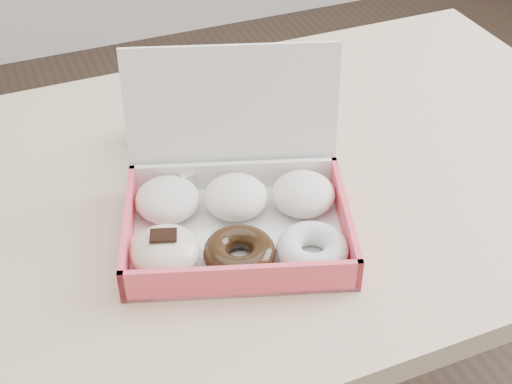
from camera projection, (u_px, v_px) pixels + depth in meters
name	position (u px, v px, depth m)	size (l,w,h in m)	color
table	(280.00, 207.00, 1.18)	(1.20, 0.80, 0.75)	tan
donut_box	(234.00, 211.00, 0.99)	(0.38, 0.35, 0.23)	white
newspapers	(218.00, 133.00, 1.17)	(0.24, 0.19, 0.04)	silver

